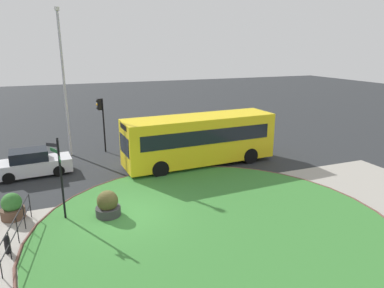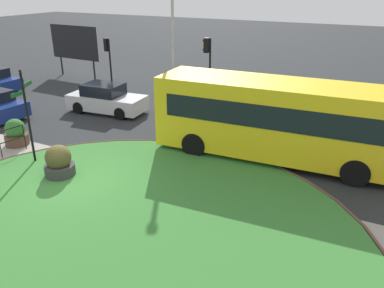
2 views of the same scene
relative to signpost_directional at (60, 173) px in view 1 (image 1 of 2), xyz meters
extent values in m
plane|color=#282B2D|center=(2.55, -0.65, -2.15)|extent=(120.00, 120.00, 0.00)
cube|color=#9E998E|center=(2.55, -2.60, -2.14)|extent=(32.00, 8.10, 0.02)
cylinder|color=#387A33|center=(5.77, -3.10, -2.10)|extent=(14.80, 14.80, 0.10)
torus|color=brown|center=(5.77, -3.10, -2.10)|extent=(15.11, 15.11, 0.11)
cylinder|color=black|center=(0.03, -0.02, -0.35)|extent=(0.09, 0.09, 3.59)
sphere|color=black|center=(0.03, -0.02, 1.49)|extent=(0.10, 0.10, 0.10)
cube|color=black|center=(-0.21, 0.17, 1.21)|extent=(0.43, 0.36, 0.15)
cube|color=#195128|center=(-0.13, 0.33, 0.91)|extent=(0.32, 0.64, 0.15)
cube|color=#195128|center=(0.05, -0.34, 0.71)|extent=(0.07, 0.54, 0.15)
cylinder|color=black|center=(-2.01, -1.95, -1.86)|extent=(0.21, 0.21, 0.59)
sphere|color=black|center=(-2.01, -1.95, -1.53)|extent=(0.20, 0.20, 0.20)
cube|color=black|center=(-1.79, -1.90, -1.05)|extent=(0.88, 5.35, 0.03)
cube|color=black|center=(-1.79, -1.90, -1.55)|extent=(0.88, 5.35, 0.03)
cylinder|color=black|center=(-1.36, 0.77, -1.60)|extent=(0.04, 0.04, 1.10)
cylinder|color=black|center=(-1.53, -0.29, -1.60)|extent=(0.04, 0.04, 1.10)
cylinder|color=black|center=(-1.70, -1.36, -1.60)|extent=(0.04, 0.04, 1.10)
cylinder|color=black|center=(-1.87, -2.43, -1.60)|extent=(0.04, 0.04, 1.10)
cylinder|color=black|center=(-2.04, -3.50, -1.60)|extent=(0.04, 0.04, 1.10)
cube|color=yellow|center=(8.31, 4.68, -0.46)|extent=(9.63, 2.94, 2.83)
cube|color=black|center=(8.37, 3.42, -0.06)|extent=(8.38, 0.41, 0.88)
cube|color=black|center=(8.25, 5.94, -0.06)|extent=(8.38, 0.41, 0.88)
cube|color=black|center=(3.54, 4.46, -0.32)|extent=(0.12, 2.05, 1.10)
cube|color=black|center=(3.54, 4.46, 0.74)|extent=(0.08, 1.38, 0.28)
cylinder|color=black|center=(5.32, 3.39, -1.65)|extent=(1.01, 0.35, 1.00)
cylinder|color=black|center=(5.21, 5.69, -1.65)|extent=(1.01, 0.35, 1.00)
cylinder|color=black|center=(11.41, 3.67, -1.65)|extent=(1.01, 0.35, 1.00)
cylinder|color=black|center=(11.30, 5.97, -1.65)|extent=(1.01, 0.35, 1.00)
cube|color=silver|center=(-1.44, 6.40, -1.59)|extent=(4.30, 2.05, 0.77)
cube|color=black|center=(-1.61, 6.39, -0.90)|extent=(2.13, 1.67, 0.60)
cube|color=#EAEACC|center=(0.61, 7.08, -1.55)|extent=(0.04, 0.20, 0.12)
cube|color=#EAEACC|center=(0.69, 6.05, -1.55)|extent=(0.04, 0.20, 0.12)
cylinder|color=black|center=(-0.22, 7.28, -1.83)|extent=(0.66, 0.27, 0.64)
cylinder|color=black|center=(-0.09, 5.73, -1.83)|extent=(0.66, 0.27, 0.64)
cylinder|color=black|center=(-2.80, 7.07, -1.83)|extent=(0.66, 0.27, 0.64)
cylinder|color=black|center=(-2.67, 5.52, -1.83)|extent=(0.66, 0.27, 0.64)
cylinder|color=black|center=(3.12, 9.68, -0.24)|extent=(0.11, 0.11, 3.82)
cube|color=black|center=(2.92, 9.66, 1.27)|extent=(0.28, 0.28, 0.78)
sphere|color=black|center=(2.77, 9.65, 1.52)|extent=(0.16, 0.16, 0.16)
sphere|color=#F2A519|center=(2.77, 9.65, 1.27)|extent=(0.16, 0.16, 0.16)
sphere|color=black|center=(2.77, 9.65, 1.03)|extent=(0.16, 0.16, 0.16)
cylinder|color=#B7B7BC|center=(0.78, 9.80, 2.55)|extent=(0.16, 0.16, 9.40)
cylinder|color=silver|center=(0.78, 9.80, 7.37)|extent=(0.32, 0.32, 0.22)
cylinder|color=#383838|center=(1.80, -0.48, -1.91)|extent=(1.08, 1.08, 0.49)
sphere|color=#4C4723|center=(1.80, -0.48, -1.36)|extent=(0.92, 0.92, 0.92)
cylinder|color=brown|center=(-2.08, 0.95, -1.91)|extent=(0.99, 0.99, 0.48)
sphere|color=#33702D|center=(-2.08, 0.95, -1.40)|extent=(0.85, 0.85, 0.85)
camera|label=1|loc=(0.10, -14.76, 5.11)|focal=32.60mm
camera|label=2|loc=(11.82, -9.68, 4.51)|focal=36.65mm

